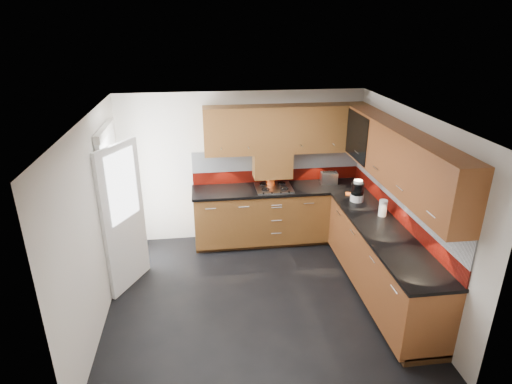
{
  "coord_description": "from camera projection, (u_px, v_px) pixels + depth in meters",
  "views": [
    {
      "loc": [
        -0.63,
        -4.63,
        3.42
      ],
      "look_at": [
        0.06,
        0.65,
        1.23
      ],
      "focal_mm": 30.0,
      "sensor_mm": 36.0,
      "label": 1
    }
  ],
  "objects": [
    {
      "name": "utensil_pot",
      "position": [
        270.0,
        180.0,
        6.74
      ],
      "size": [
        0.13,
        0.13,
        0.48
      ],
      "color": "#CB4513",
      "rests_on": "countertop"
    },
    {
      "name": "orange_cloth",
      "position": [
        350.0,
        194.0,
        6.43
      ],
      "size": [
        0.16,
        0.15,
        0.01
      ],
      "primitive_type": "cube",
      "rotation": [
        0.0,
        0.0,
        -0.31
      ],
      "color": "orange",
      "rests_on": "countertop"
    },
    {
      "name": "extractor_hood",
      "position": [
        272.0,
        164.0,
        6.69
      ],
      "size": [
        0.6,
        0.33,
        0.4
      ],
      "primitive_type": "cube",
      "color": "#572C13",
      "rests_on": "room"
    },
    {
      "name": "food_processor",
      "position": [
        357.0,
        192.0,
        6.16
      ],
      "size": [
        0.19,
        0.19,
        0.32
      ],
      "color": "white",
      "rests_on": "countertop"
    },
    {
      "name": "base_cabinets",
      "position": [
        324.0,
        237.0,
        6.24
      ],
      "size": [
        2.7,
        3.2,
        0.95
      ],
      "color": "#572C13",
      "rests_on": "room"
    },
    {
      "name": "toaster",
      "position": [
        329.0,
        178.0,
        6.84
      ],
      "size": [
        0.27,
        0.18,
        0.19
      ],
      "color": "silver",
      "rests_on": "countertop"
    },
    {
      "name": "countertop",
      "position": [
        325.0,
        208.0,
        6.04
      ],
      "size": [
        2.72,
        3.22,
        0.04
      ],
      "color": "black",
      "rests_on": "base_cabinets"
    },
    {
      "name": "room",
      "position": [
        258.0,
        192.0,
        5.05
      ],
      "size": [
        4.0,
        3.8,
        2.64
      ],
      "color": "black"
    },
    {
      "name": "upper_cabinets",
      "position": [
        340.0,
        143.0,
        5.78
      ],
      "size": [
        2.5,
        3.2,
        0.72
      ],
      "color": "#572C13",
      "rests_on": "room"
    },
    {
      "name": "back_door",
      "position": [
        118.0,
        210.0,
        5.7
      ],
      "size": [
        0.42,
        1.19,
        2.04
      ],
      "color": "white",
      "rests_on": "room"
    },
    {
      "name": "paper_towel",
      "position": [
        383.0,
        208.0,
        5.71
      ],
      "size": [
        0.13,
        0.13,
        0.23
      ],
      "primitive_type": "cylinder",
      "rotation": [
        0.0,
        0.0,
        0.26
      ],
      "color": "white",
      "rests_on": "countertop"
    },
    {
      "name": "gas_hob",
      "position": [
        274.0,
        188.0,
        6.66
      ],
      "size": [
        0.57,
        0.5,
        0.04
      ],
      "color": "silver",
      "rests_on": "countertop"
    },
    {
      "name": "backsplash",
      "position": [
        337.0,
        182.0,
        6.16
      ],
      "size": [
        2.7,
        3.2,
        0.54
      ],
      "color": "maroon",
      "rests_on": "countertop"
    },
    {
      "name": "glass_cabinet",
      "position": [
        367.0,
        135.0,
        6.09
      ],
      "size": [
        0.32,
        0.8,
        0.66
      ],
      "color": "black",
      "rests_on": "room"
    }
  ]
}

